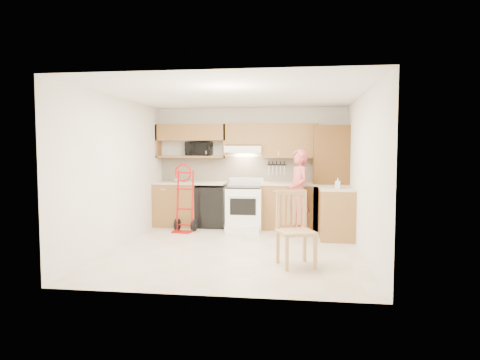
% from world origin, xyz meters
% --- Properties ---
extents(floor, '(4.00, 4.50, 0.02)m').
position_xyz_m(floor, '(0.00, 0.00, -0.01)').
color(floor, '#C2B197').
rests_on(floor, ground).
extents(ceiling, '(4.00, 4.50, 0.02)m').
position_xyz_m(ceiling, '(0.00, 0.00, 2.51)').
color(ceiling, white).
rests_on(ceiling, ground).
extents(wall_back, '(4.00, 0.02, 2.50)m').
position_xyz_m(wall_back, '(0.00, 2.26, 1.25)').
color(wall_back, white).
rests_on(wall_back, ground).
extents(wall_front, '(4.00, 0.02, 2.50)m').
position_xyz_m(wall_front, '(0.00, -2.26, 1.25)').
color(wall_front, white).
rests_on(wall_front, ground).
extents(wall_left, '(0.02, 4.50, 2.50)m').
position_xyz_m(wall_left, '(-2.01, 0.00, 1.25)').
color(wall_left, white).
rests_on(wall_left, ground).
extents(wall_right, '(0.02, 4.50, 2.50)m').
position_xyz_m(wall_right, '(2.01, 0.00, 1.25)').
color(wall_right, white).
rests_on(wall_right, ground).
extents(backsplash, '(3.92, 0.03, 0.55)m').
position_xyz_m(backsplash, '(0.00, 2.23, 1.20)').
color(backsplash, beige).
rests_on(backsplash, wall_back).
extents(lower_cab_left, '(0.90, 0.60, 0.90)m').
position_xyz_m(lower_cab_left, '(-1.55, 1.95, 0.45)').
color(lower_cab_left, brown).
rests_on(lower_cab_left, ground).
extents(dishwasher, '(0.60, 0.60, 0.85)m').
position_xyz_m(dishwasher, '(-0.80, 1.95, 0.42)').
color(dishwasher, black).
rests_on(dishwasher, ground).
extents(lower_cab_right, '(1.14, 0.60, 0.90)m').
position_xyz_m(lower_cab_right, '(0.83, 1.95, 0.45)').
color(lower_cab_right, brown).
rests_on(lower_cab_right, ground).
extents(countertop_left, '(1.50, 0.63, 0.04)m').
position_xyz_m(countertop_left, '(-1.25, 1.95, 0.92)').
color(countertop_left, beige).
rests_on(countertop_left, lower_cab_left).
extents(countertop_right, '(1.14, 0.63, 0.04)m').
position_xyz_m(countertop_right, '(0.83, 1.95, 0.92)').
color(countertop_right, beige).
rests_on(countertop_right, lower_cab_right).
extents(cab_return_right, '(0.60, 1.00, 0.90)m').
position_xyz_m(cab_return_right, '(1.70, 1.15, 0.45)').
color(cab_return_right, brown).
rests_on(cab_return_right, ground).
extents(countertop_return, '(0.63, 1.00, 0.04)m').
position_xyz_m(countertop_return, '(1.70, 1.15, 0.92)').
color(countertop_return, beige).
rests_on(countertop_return, cab_return_right).
extents(pantry_tall, '(0.70, 0.60, 2.10)m').
position_xyz_m(pantry_tall, '(1.65, 1.95, 1.05)').
color(pantry_tall, brown).
rests_on(pantry_tall, ground).
extents(upper_cab_left, '(1.50, 0.33, 0.34)m').
position_xyz_m(upper_cab_left, '(-1.25, 2.08, 1.98)').
color(upper_cab_left, brown).
rests_on(upper_cab_left, wall_back).
extents(upper_shelf_mw, '(1.50, 0.33, 0.04)m').
position_xyz_m(upper_shelf_mw, '(-1.25, 2.08, 1.47)').
color(upper_shelf_mw, brown).
rests_on(upper_shelf_mw, wall_back).
extents(upper_cab_center, '(0.76, 0.33, 0.44)m').
position_xyz_m(upper_cab_center, '(-0.12, 2.08, 1.94)').
color(upper_cab_center, brown).
rests_on(upper_cab_center, wall_back).
extents(upper_cab_right, '(1.14, 0.33, 0.70)m').
position_xyz_m(upper_cab_right, '(0.83, 2.08, 1.80)').
color(upper_cab_right, brown).
rests_on(upper_cab_right, wall_back).
extents(range_hood, '(0.76, 0.46, 0.14)m').
position_xyz_m(range_hood, '(-0.12, 2.02, 1.63)').
color(range_hood, white).
rests_on(range_hood, wall_back).
extents(knife_strip, '(0.40, 0.05, 0.29)m').
position_xyz_m(knife_strip, '(0.55, 2.21, 1.24)').
color(knife_strip, black).
rests_on(knife_strip, backsplash).
extents(microwave, '(0.54, 0.37, 0.30)m').
position_xyz_m(microwave, '(-1.09, 2.08, 1.64)').
color(microwave, black).
rests_on(microwave, upper_shelf_mw).
extents(range, '(0.71, 0.93, 1.04)m').
position_xyz_m(range, '(-0.06, 1.61, 0.52)').
color(range, white).
rests_on(range, ground).
extents(person, '(0.59, 0.70, 1.63)m').
position_xyz_m(person, '(1.01, 1.35, 0.82)').
color(person, '#C54E4E').
rests_on(person, ground).
extents(hand_truck, '(0.53, 0.49, 1.21)m').
position_xyz_m(hand_truck, '(-1.23, 1.32, 0.61)').
color(hand_truck, '#A80D0C').
rests_on(hand_truck, ground).
extents(dining_chair, '(0.62, 0.64, 1.05)m').
position_xyz_m(dining_chair, '(0.98, -0.89, 0.53)').
color(dining_chair, tan).
rests_on(dining_chair, ground).
extents(soap_bottle, '(0.10, 0.10, 0.19)m').
position_xyz_m(soap_bottle, '(1.70, 0.91, 1.03)').
color(soap_bottle, white).
rests_on(soap_bottle, countertop_return).
extents(bowl, '(0.20, 0.20, 0.05)m').
position_xyz_m(bowl, '(-1.52, 1.95, 0.96)').
color(bowl, white).
rests_on(bowl, countertop_left).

